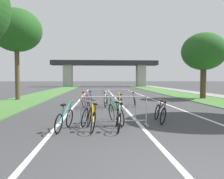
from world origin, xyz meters
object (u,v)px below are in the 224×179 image
at_px(tree_right_pine_far, 204,52).
at_px(bicycle_yellow_10, 92,118).
at_px(bicycle_yellow_0, 119,102).
at_px(bicycle_orange_3, 134,100).
at_px(bicycle_red_4, 86,101).
at_px(bicycle_purple_2, 89,114).
at_px(bicycle_white_7, 106,100).
at_px(bicycle_silver_5, 119,119).
at_px(tree_left_cypress_far, 16,31).
at_px(bicycle_teal_6, 65,119).
at_px(bicycle_black_9, 160,113).
at_px(bicycle_blue_8, 92,102).
at_px(bicycle_green_1, 116,113).
at_px(crowd_barrier_second, 110,99).
at_px(crowd_barrier_nearest, 114,111).

distance_m(tree_right_pine_far, bicycle_yellow_10, 14.40).
relative_size(bicycle_yellow_0, bicycle_orange_3, 0.96).
bearing_deg(bicycle_orange_3, bicycle_red_4, -170.28).
relative_size(bicycle_purple_2, bicycle_white_7, 0.98).
bearing_deg(bicycle_white_7, bicycle_silver_5, -80.18).
bearing_deg(tree_right_pine_far, bicycle_purple_2, -132.61).
xyz_separation_m(tree_left_cypress_far, bicycle_yellow_0, (7.40, -5.47, -4.99)).
relative_size(bicycle_teal_6, bicycle_black_9, 0.96).
xyz_separation_m(tree_left_cypress_far, bicycle_yellow_10, (6.01, -10.46, -4.98)).
relative_size(bicycle_teal_6, bicycle_blue_8, 0.90).
bearing_deg(bicycle_yellow_0, bicycle_red_4, 147.51).
distance_m(bicycle_teal_6, bicycle_yellow_10, 0.86).
relative_size(bicycle_green_1, bicycle_yellow_10, 1.01).
height_order(bicycle_teal_6, bicycle_white_7, bicycle_white_7).
bearing_deg(tree_right_pine_far, tree_left_cypress_far, -179.03).
bearing_deg(bicycle_yellow_10, bicycle_orange_3, 60.39).
relative_size(tree_right_pine_far, bicycle_white_7, 3.14).
bearing_deg(bicycle_silver_5, bicycle_teal_6, -178.65).
bearing_deg(crowd_barrier_second, tree_right_pine_far, 32.80).
xyz_separation_m(bicycle_orange_3, bicycle_yellow_10, (-2.43, -6.13, 0.02)).
relative_size(crowd_barrier_second, bicycle_yellow_0, 1.44).
bearing_deg(bicycle_white_7, bicycle_orange_3, 10.91).
bearing_deg(bicycle_black_9, bicycle_blue_8, -52.72).
bearing_deg(bicycle_yellow_10, bicycle_yellow_0, 66.44).
bearing_deg(bicycle_blue_8, crowd_barrier_second, -159.40).
xyz_separation_m(bicycle_white_7, bicycle_blue_8, (-0.81, -0.97, -0.01)).
relative_size(tree_right_pine_far, bicycle_silver_5, 3.34).
xyz_separation_m(tree_right_pine_far, bicycle_teal_6, (-9.82, -10.76, -3.53)).
bearing_deg(bicycle_teal_6, bicycle_yellow_10, 14.97).
bearing_deg(crowd_barrier_nearest, crowd_barrier_second, 88.52).
distance_m(crowd_barrier_second, bicycle_yellow_10, 5.61).
bearing_deg(bicycle_blue_8, crowd_barrier_nearest, 97.83).
height_order(bicycle_yellow_0, bicycle_black_9, bicycle_black_9).
relative_size(tree_right_pine_far, bicycle_yellow_10, 3.20).
distance_m(tree_left_cypress_far, bicycle_purple_2, 12.31).
xyz_separation_m(bicycle_green_1, bicycle_blue_8, (-0.99, 4.18, -0.01)).
height_order(bicycle_purple_2, bicycle_yellow_10, bicycle_purple_2).
height_order(bicycle_orange_3, bicycle_yellow_10, bicycle_yellow_10).
height_order(tree_left_cypress_far, bicycle_red_4, tree_left_cypress_far).
height_order(bicycle_black_9, bicycle_yellow_10, bicycle_black_9).
distance_m(crowd_barrier_nearest, bicycle_green_1, 0.44).
relative_size(bicycle_white_7, bicycle_blue_8, 1.00).
bearing_deg(bicycle_purple_2, crowd_barrier_second, -88.35).
xyz_separation_m(bicycle_silver_5, bicycle_black_9, (1.70, 1.15, -0.01)).
bearing_deg(bicycle_green_1, crowd_barrier_nearest, -115.74).
relative_size(bicycle_yellow_0, bicycle_yellow_10, 0.98).
relative_size(tree_right_pine_far, bicycle_green_1, 3.17).
bearing_deg(bicycle_teal_6, bicycle_yellow_0, 78.16).
relative_size(bicycle_yellow_0, bicycle_red_4, 1.03).
distance_m(bicycle_green_1, bicycle_orange_3, 5.46).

